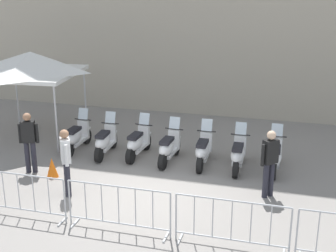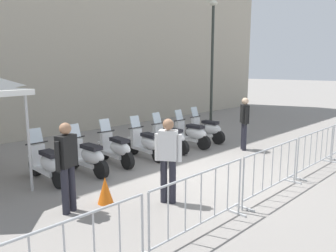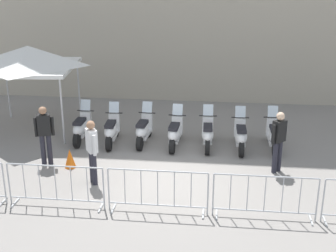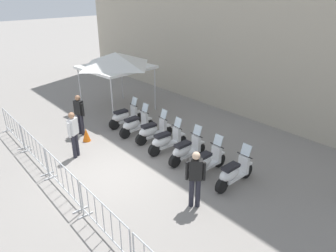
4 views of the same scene
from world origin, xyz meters
name	(u,v)px [view 2 (image 2 of 4)]	position (x,y,z in m)	size (l,w,h in m)	color
ground_plane	(206,176)	(0.00, 0.00, 0.00)	(120.00, 120.00, 0.00)	gray
motorcycle_0	(48,164)	(-2.79, 2.68, 0.45)	(0.57, 1.73, 1.24)	black
motorcycle_1	(88,157)	(-1.79, 2.45, 0.45)	(0.56, 1.72, 1.24)	black
motorcycle_2	(116,149)	(-0.78, 2.49, 0.45)	(0.64, 1.72, 1.24)	black
motorcycle_3	(147,144)	(0.21, 2.24, 0.45)	(0.63, 1.72, 1.24)	black
motorcycle_4	(169,138)	(1.23, 2.20, 0.45)	(0.56, 1.73, 1.24)	black
motorcycle_5	(191,134)	(2.23, 2.04, 0.45)	(0.56, 1.73, 1.24)	black
motorcycle_6	(206,130)	(3.25, 2.08, 0.45)	(0.56, 1.73, 1.24)	black
barrier_segment_1	(201,204)	(-2.57, -1.52, 0.53)	(2.32, 0.65, 1.07)	#B2B5B7
barrier_segment_2	(272,171)	(-0.17, -1.76, 0.53)	(2.32, 0.65, 1.07)	#B2B5B7
barrier_segment_3	(316,151)	(2.23, -1.99, 0.53)	(2.32, 0.65, 1.07)	#B2B5B7
street_lamp	(212,52)	(5.96, 3.57, 3.34)	(0.36, 0.36, 5.49)	#2D332D
officer_near_row_end	(67,162)	(-3.45, 0.88, 0.98)	(0.54, 0.29, 1.73)	#23232D
officer_mid_plaza	(244,121)	(3.03, 0.48, 0.98)	(0.44, 0.40, 1.73)	#23232D
officer_by_barriers	(168,156)	(-1.91, -0.29, 0.98)	(0.36, 0.50, 1.73)	#23232D
traffic_cone	(105,190)	(-2.74, 0.67, 0.28)	(0.32, 0.32, 0.55)	orange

